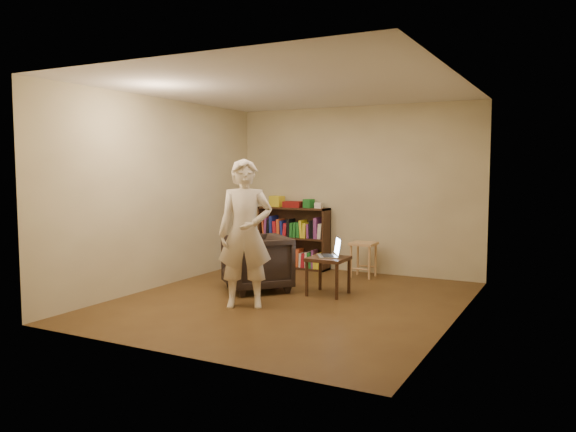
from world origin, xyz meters
The scene contains 15 objects.
floor centered at (0.00, 0.00, 0.00)m, with size 4.50×4.50×0.00m, color #493017.
ceiling centered at (0.00, 0.00, 2.60)m, with size 4.50×4.50×0.00m, color silver.
wall_back centered at (0.00, 2.25, 1.30)m, with size 4.00×4.00×0.00m, color beige.
wall_left centered at (-2.00, 0.00, 1.30)m, with size 4.50×4.50×0.00m, color beige.
wall_right centered at (2.00, 0.00, 1.30)m, with size 4.50×4.50×0.00m, color beige.
bookshelf centered at (-1.01, 2.09, 0.44)m, with size 1.20×0.30×1.00m.
box_yellow centered at (-1.33, 2.10, 1.09)m, with size 0.22×0.16×0.18m, color yellow.
red_cloth centered at (-1.02, 2.07, 1.05)m, with size 0.29×0.22×0.10m, color maroon.
box_green centered at (-0.74, 2.09, 1.07)m, with size 0.14×0.14×0.14m, color #1F742A.
box_white centered at (-0.56, 2.09, 1.04)m, with size 0.11×0.11×0.09m, color white.
stool centered at (0.28, 1.87, 0.43)m, with size 0.36×0.36×0.53m.
armchair centered at (-0.67, 0.33, 0.37)m, with size 0.80×0.82×0.75m, color black.
side_table centered at (0.28, 0.55, 0.41)m, with size 0.48×0.48×0.49m.
laptop centered at (0.31, 0.59, 0.55)m, with size 0.42×0.44×0.26m.
person centered at (-0.34, -0.49, 0.88)m, with size 0.64×0.42×1.75m, color beige.
Camera 1 is at (3.16, -6.06, 1.66)m, focal length 35.00 mm.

